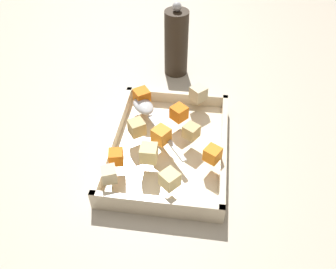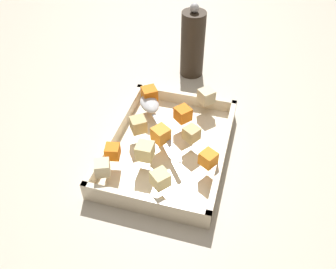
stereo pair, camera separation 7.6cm
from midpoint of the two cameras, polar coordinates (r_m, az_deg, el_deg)
name	(u,v)px [view 2 (the right image)]	position (r m, az deg, el deg)	size (l,w,h in m)	color
ground_plane	(160,157)	(0.79, 1.48, -3.74)	(4.00, 4.00, 0.00)	#BCB29E
baking_dish	(168,148)	(0.79, 2.75, -2.37)	(0.34, 0.25, 0.05)	beige
carrot_chunk_near_right	(162,135)	(0.75, 1.84, -0.14)	(0.03, 0.03, 0.03)	orange
carrot_chunk_near_left	(149,94)	(0.85, -0.47, 6.37)	(0.03, 0.03, 0.03)	orange
carrot_chunk_far_right	(183,114)	(0.80, 5.12, 3.19)	(0.03, 0.03, 0.03)	orange
carrot_chunk_far_left	(113,151)	(0.72, -5.94, -2.89)	(0.03, 0.03, 0.03)	orange
carrot_chunk_rim_edge	(208,158)	(0.71, 9.55, -3.98)	(0.03, 0.03, 0.03)	orange
potato_chunk_mid_left	(160,179)	(0.67, 2.03, -7.31)	(0.03, 0.03, 0.03)	#E0CC89
potato_chunk_corner_se	(138,125)	(0.77, -2.00, 1.48)	(0.03, 0.03, 0.03)	tan
potato_chunk_corner_nw	(206,96)	(0.86, 8.71, 6.02)	(0.03, 0.03, 0.03)	beige
potato_chunk_under_handle	(102,168)	(0.69, -7.47, -5.48)	(0.03, 0.03, 0.03)	beige
potato_chunk_mid_right	(191,134)	(0.76, 6.66, 0.02)	(0.03, 0.03, 0.03)	tan
potato_chunk_back_center	(145,151)	(0.71, -0.71, -2.80)	(0.03, 0.03, 0.03)	#E0CC89
serving_spoon	(151,107)	(0.83, -0.09, 4.25)	(0.20, 0.15, 0.02)	silver
pepper_mill	(193,44)	(1.00, 6.23, 14.21)	(0.07, 0.07, 0.21)	#2D2319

